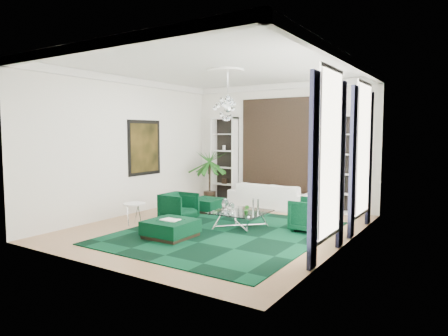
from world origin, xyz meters
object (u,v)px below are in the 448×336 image
Objects in this scene: ottoman_side at (207,205)px; side_table at (135,214)px; ottoman_front at (171,229)px; armchair_left at (179,207)px; armchair_right at (311,215)px; sofa at (272,196)px; palm at (210,169)px; coffee_table at (241,220)px.

side_table is at bearing -103.50° from ottoman_side.
side_table is at bearing 163.23° from ottoman_front.
armchair_right is at bearing -77.42° from armchair_left.
sofa is 3.24× the size of armchair_left.
armchair_left is (-1.31, -2.86, -0.01)m from sofa.
palm reaches higher than armchair_left.
armchair_right is (3.30, 0.74, 0.02)m from armchair_left.
side_table is at bearing 146.86° from armchair_left.
sofa reaches higher than side_table.
coffee_table is 2.64m from side_table.
side_table reaches higher than ottoman_side.
armchair_left is 0.83× the size of ottoman_front.
sofa is 3.05× the size of armchair_right.
armchair_right reaches higher than armchair_left.
armchair_right reaches higher than side_table.
sofa is at bearing 63.13° from side_table.
coffee_table is (-1.51, -0.61, -0.18)m from armchair_right.
palm reaches higher than ottoman_front.
palm is at bearing 94.27° from side_table.
ottoman_front is 1.76× the size of side_table.
armchair_right is 1.54× the size of side_table.
armchair_right is 0.87× the size of ottoman_front.
palm is (-0.27, 3.67, 0.83)m from side_table.
coffee_table is 2.23m from ottoman_side.
sofa reaches higher than ottoman_front.
armchair_right is 4.28m from side_table.
armchair_right reaches higher than ottoman_front.
side_table is at bearing -66.64° from armchair_right.
armchair_left reaches higher than ottoman_front.
palm is (-2.21, -0.14, 0.72)m from sofa.
ottoman_side is (-3.37, 0.62, -0.20)m from armchair_right.
side_table is (-0.63, -0.96, -0.10)m from armchair_left.
armchair_right reaches higher than sofa.
armchair_left is at bearing -176.10° from coffee_table.
ottoman_side is at bearing 146.39° from coffee_table.
sofa is 2.33m from palm.
armchair_right is 3.22m from ottoman_front.
coffee_table is at bearing -67.89° from armchair_right.
palm reaches higher than coffee_table.
armchair_left is 1.37m from ottoman_side.
coffee_table is at bearing -86.10° from armchair_left.
armchair_left is at bearing 123.02° from ottoman_front.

